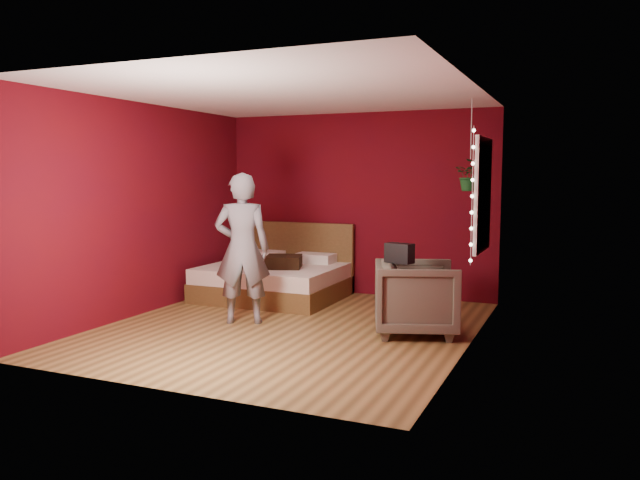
{
  "coord_description": "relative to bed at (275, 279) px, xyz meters",
  "views": [
    {
      "loc": [
        3.04,
        -6.21,
        1.72
      ],
      "look_at": [
        0.21,
        0.4,
        0.97
      ],
      "focal_mm": 35.0,
      "sensor_mm": 36.0,
      "label": 1
    }
  ],
  "objects": [
    {
      "name": "floor",
      "position": [
        0.95,
        -1.5,
        -0.26
      ],
      "size": [
        4.5,
        4.5,
        0.0
      ],
      "primitive_type": "plane",
      "color": "olive",
      "rests_on": "ground"
    },
    {
      "name": "room_walls",
      "position": [
        0.95,
        -1.5,
        1.42
      ],
      "size": [
        4.04,
        4.54,
        2.62
      ],
      "color": "#5A090F",
      "rests_on": "ground"
    },
    {
      "name": "window",
      "position": [
        2.92,
        -0.6,
        1.24
      ],
      "size": [
        0.05,
        0.97,
        1.27
      ],
      "color": "white",
      "rests_on": "room_walls"
    },
    {
      "name": "fairy_lights",
      "position": [
        2.89,
        -1.13,
        1.24
      ],
      "size": [
        0.04,
        0.04,
        1.45
      ],
      "color": "silver",
      "rests_on": "room_walls"
    },
    {
      "name": "bed",
      "position": [
        0.0,
        0.0,
        0.0
      ],
      "size": [
        1.84,
        1.57,
        1.01
      ],
      "color": "brown",
      "rests_on": "ground"
    },
    {
      "name": "person",
      "position": [
        0.35,
        -1.5,
        0.61
      ],
      "size": [
        0.75,
        0.64,
        1.75
      ],
      "primitive_type": "imported",
      "rotation": [
        0.0,
        0.0,
        3.56
      ],
      "color": "slate",
      "rests_on": "ground"
    },
    {
      "name": "armchair",
      "position": [
        2.33,
        -1.2,
        0.13
      ],
      "size": [
        1.11,
        1.09,
        0.8
      ],
      "primitive_type": "imported",
      "rotation": [
        0.0,
        0.0,
        1.91
      ],
      "color": "#5C5948",
      "rests_on": "ground"
    },
    {
      "name": "handbag",
      "position": [
        2.19,
        -1.4,
        0.64
      ],
      "size": [
        0.32,
        0.22,
        0.21
      ],
      "primitive_type": "cube",
      "rotation": [
        0.0,
        0.0,
        -0.29
      ],
      "color": "black",
      "rests_on": "armchair"
    },
    {
      "name": "throw_pillow",
      "position": [
        0.23,
        -0.19,
        0.28
      ],
      "size": [
        0.59,
        0.59,
        0.17
      ],
      "primitive_type": "cube",
      "rotation": [
        0.0,
        0.0,
        0.34
      ],
      "color": "black",
      "rests_on": "bed"
    },
    {
      "name": "hanging_plant",
      "position": [
        2.72,
        -0.26,
        1.46
      ],
      "size": [
        0.34,
        0.3,
        1.07
      ],
      "color": "silver",
      "rests_on": "room_walls"
    }
  ]
}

